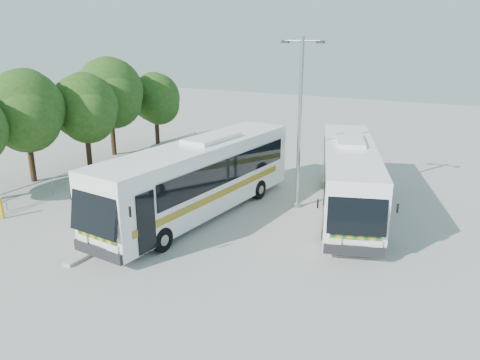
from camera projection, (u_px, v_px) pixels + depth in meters
The scene contains 11 objects.
ground at pixel (197, 226), 22.70m from camera, with size 100.00×100.00×0.00m, color #999994.
kerb_divider at pixel (182, 204), 25.40m from camera, with size 0.40×16.00×0.15m, color #B2B2AD.
railing at pixel (102, 166), 30.36m from camera, with size 0.06×22.00×1.00m.
tree_far_b at pixel (25, 109), 28.23m from camera, with size 5.33×5.03×6.96m.
tree_far_c at pixel (85, 107), 31.19m from camera, with size 4.97×4.69×6.49m.
tree_far_d at pixel (110, 92), 34.67m from camera, with size 5.62×5.30×7.33m.
tree_far_e at pixel (156, 98), 38.43m from camera, with size 4.54×4.28×5.92m.
coach_main at pixel (199, 177), 23.51m from camera, with size 3.86×13.65×3.74m.
coach_adjacent at pixel (349, 176), 24.20m from camera, with size 6.26×12.52×3.44m.
lamppost at pixel (300, 117), 23.74m from camera, with size 2.16×0.33×8.83m.
bollard at pixel (2, 208), 23.47m from camera, with size 0.15×0.15×1.09m, color #D69C0C.
Camera 1 is at (11.78, -17.51, 8.92)m, focal length 35.00 mm.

